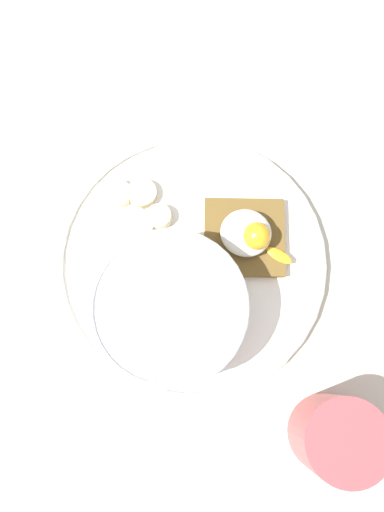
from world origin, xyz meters
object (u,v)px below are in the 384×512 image
oatmeal_bowl (170,310)px  coffee_mug (337,437)px  banana_slice_right (142,193)px  banana_slice_inner (117,194)px  banana_slice_back (138,224)px  poached_egg (249,234)px  toast_slice (244,238)px  banana_slice_front (125,247)px  banana_slice_left (160,217)px

oatmeal_bowl → coffee_mug: (18.24, -7.52, -0.31)cm
banana_slice_right → banana_slice_inner: same height
banana_slice_back → coffee_mug: (24.39, -16.05, 2.69)cm
coffee_mug → banana_slice_back: bearing=146.6°
poached_egg → banana_slice_inner: 15.30cm
oatmeal_bowl → toast_slice: bearing=61.3°
oatmeal_bowl → toast_slice: size_ratio=1.44×
oatmeal_bowl → coffee_mug: 19.73cm
oatmeal_bowl → banana_slice_back: oatmeal_bowl is taller
banana_slice_front → banana_slice_left: banana_slice_left is taller
toast_slice → poached_egg: (0.32, -0.09, 2.02)cm
oatmeal_bowl → coffee_mug: bearing=-22.4°
banana_slice_right → oatmeal_bowl: bearing=-61.2°
toast_slice → banana_slice_right: same height
poached_egg → banana_slice_inner: bearing=174.4°
poached_egg → banana_slice_front: size_ratio=1.79×
poached_egg → banana_slice_inner: poached_egg is taller
banana_slice_left → banana_slice_right: banana_slice_left is taller
banana_slice_front → banana_slice_inner: 6.16cm
poached_egg → banana_slice_left: poached_egg is taller
poached_egg → banana_slice_left: (-9.78, 0.08, -2.01)cm
poached_egg → banana_slice_left: size_ratio=2.17×
poached_egg → banana_slice_back: bearing=-173.7°
poached_egg → banana_slice_back: poached_egg is taller
banana_slice_front → oatmeal_bowl: bearing=-40.5°
banana_slice_left → oatmeal_bowl: bearing=-67.9°
oatmeal_bowl → banana_slice_right: 14.03cm
banana_slice_front → banana_slice_left: (2.69, 4.19, 0.15)cm
banana_slice_right → coffee_mug: size_ratio=0.56×
coffee_mug → banana_slice_right: bearing=141.8°
poached_egg → coffee_mug: 21.39cm
oatmeal_bowl → banana_slice_left: size_ratio=3.94×
banana_slice_inner → coffee_mug: 33.48cm
banana_slice_inner → banana_slice_front: bearing=-65.0°
oatmeal_bowl → banana_slice_right: size_ratio=3.32×
banana_slice_left → banana_slice_inner: (-5.29, 1.38, -0.13)cm
banana_slice_left → banana_slice_right: 3.35cm
banana_slice_front → coffee_mug: coffee_mug is taller
toast_slice → oatmeal_bowl: bearing=-118.7°
banana_slice_front → banana_slice_inner: (-2.60, 5.58, 0.02)cm
banana_slice_front → poached_egg: bearing=18.3°
poached_egg → banana_slice_right: 12.74cm
banana_slice_front → banana_slice_left: bearing=57.3°
banana_slice_back → banana_slice_inner: 4.22cm
toast_slice → banana_slice_inner: same height
oatmeal_bowl → poached_egg: 11.42cm
oatmeal_bowl → banana_slice_left: (-4.03, 9.92, -2.74)cm
banana_slice_left → coffee_mug: coffee_mug is taller
poached_egg → banana_slice_front: 13.31cm
toast_slice → poached_egg: bearing=-16.3°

